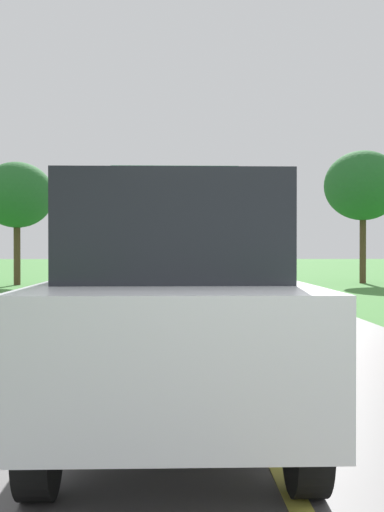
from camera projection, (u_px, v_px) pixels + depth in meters
banana_truck_near at (174, 251)px, 11.27m from camera, size 2.38×5.82×2.80m
banana_truck_far at (160, 250)px, 23.51m from camera, size 2.38×5.81×2.80m
roadside_tree_near_left at (363, 186)px, 30.32m from camera, size 3.39×3.39×5.82m
roadside_tree_mid_right at (17, 195)px, 28.86m from camera, size 3.05×3.05×5.14m
following_car at (172, 308)px, 5.20m from camera, size 1.74×4.10×1.92m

